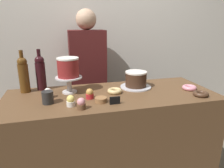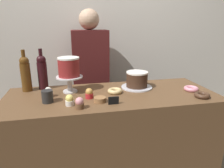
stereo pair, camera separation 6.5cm
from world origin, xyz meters
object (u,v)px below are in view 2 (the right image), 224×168
at_px(cupcake_vanilla, 49,92).
at_px(donut_glazed, 115,91).
at_px(wine_bottle_amber, 26,73).
at_px(cupcake_caramel, 89,94).
at_px(white_layer_cake, 69,67).
at_px(barista_figure, 91,85).
at_px(wine_bottle_dark_red, 42,71).
at_px(cookie_stack, 100,100).
at_px(cake_stand_pedestal, 70,81).
at_px(chocolate_round_cake, 137,79).
at_px(price_sign_chalkboard, 114,100).
at_px(cupcake_strawberry, 80,103).
at_px(coffee_cup_ceramic, 47,96).
at_px(donut_pink, 191,89).
at_px(cupcake_lemon, 70,100).
at_px(donut_chocolate, 202,95).

distance_m(cupcake_vanilla, donut_glazed, 0.49).
distance_m(wine_bottle_amber, cupcake_caramel, 0.55).
bearing_deg(cupcake_vanilla, white_layer_cake, 27.00).
xyz_separation_m(cupcake_vanilla, barista_figure, (0.37, 0.61, -0.15)).
xyz_separation_m(wine_bottle_dark_red, cookie_stack, (0.41, -0.39, -0.13)).
bearing_deg(wine_bottle_dark_red, white_layer_cake, -32.64).
relative_size(wine_bottle_amber, donut_glazed, 2.91).
distance_m(cake_stand_pedestal, chocolate_round_cake, 0.54).
distance_m(chocolate_round_cake, barista_figure, 0.65).
height_order(wine_bottle_dark_red, price_sign_chalkboard, wine_bottle_dark_red).
relative_size(cupcake_strawberry, donut_glazed, 0.66).
height_order(cupcake_caramel, coffee_cup_ceramic, coffee_cup_ceramic).
height_order(white_layer_cake, cookie_stack, white_layer_cake).
bearing_deg(cake_stand_pedestal, wine_bottle_amber, 163.01).
bearing_deg(donut_pink, wine_bottle_dark_red, 165.44).
relative_size(donut_pink, donut_glazed, 1.00).
bearing_deg(white_layer_cake, cupcake_lemon, -91.46).
bearing_deg(barista_figure, cookie_stack, -91.62).
height_order(cake_stand_pedestal, white_layer_cake, white_layer_cake).
bearing_deg(cupcake_caramel, white_layer_cake, 128.27).
distance_m(wine_bottle_dark_red, coffee_cup_ceramic, 0.34).
xyz_separation_m(wine_bottle_amber, cupcake_lemon, (0.32, -0.37, -0.11)).
bearing_deg(chocolate_round_cake, price_sign_chalkboard, -130.51).
relative_size(donut_pink, barista_figure, 0.07).
relative_size(wine_bottle_amber, donut_chocolate, 2.91).
distance_m(chocolate_round_cake, donut_pink, 0.43).
relative_size(cake_stand_pedestal, chocolate_round_cake, 1.15).
distance_m(donut_chocolate, coffee_cup_ceramic, 1.09).
distance_m(cake_stand_pedestal, wine_bottle_dark_red, 0.26).
relative_size(chocolate_round_cake, barista_figure, 0.11).
bearing_deg(donut_glazed, donut_chocolate, -20.64).
xyz_separation_m(white_layer_cake, barista_figure, (0.22, 0.53, -0.31)).
height_order(cake_stand_pedestal, cookie_stack, cake_stand_pedestal).
height_order(wine_bottle_dark_red, cookie_stack, wine_bottle_dark_red).
distance_m(cake_stand_pedestal, cupcake_caramel, 0.22).
relative_size(cupcake_strawberry, cookie_stack, 0.88).
bearing_deg(cookie_stack, cupcake_strawberry, -149.22).
bearing_deg(white_layer_cake, cupcake_strawberry, -80.96).
height_order(cupcake_caramel, donut_pink, cupcake_caramel).
xyz_separation_m(chocolate_round_cake, wine_bottle_dark_red, (-0.75, 0.14, 0.07)).
height_order(cake_stand_pedestal, donut_pink, cake_stand_pedestal).
relative_size(donut_pink, cookie_stack, 1.33).
xyz_separation_m(donut_pink, barista_figure, (-0.72, 0.70, -0.13)).
height_order(white_layer_cake, barista_figure, barista_figure).
height_order(cupcake_caramel, barista_figure, barista_figure).
distance_m(price_sign_chalkboard, barista_figure, 0.86).
bearing_deg(white_layer_cake, donut_chocolate, -18.80).
relative_size(donut_chocolate, coffee_cup_ceramic, 1.32).
xyz_separation_m(white_layer_cake, donut_pink, (0.94, -0.16, -0.18)).
xyz_separation_m(price_sign_chalkboard, barista_figure, (-0.06, 0.85, -0.14)).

